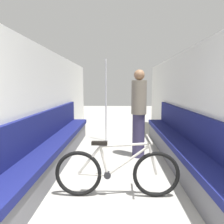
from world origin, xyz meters
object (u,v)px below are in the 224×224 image
(bench_seat_row_right, at_px, (180,147))
(bench_seat_row_left, at_px, (55,146))
(passenger_standing, at_px, (139,112))
(grab_pole_near, at_px, (106,102))
(bicycle, at_px, (117,172))

(bench_seat_row_right, bearing_deg, bench_seat_row_left, 180.00)
(bench_seat_row_right, bearing_deg, passenger_standing, 148.68)
(bench_seat_row_left, height_order, grab_pole_near, grab_pole_near)
(bench_seat_row_left, bearing_deg, bicycle, -46.30)
(bench_seat_row_left, height_order, bicycle, bench_seat_row_left)
(bench_seat_row_right, relative_size, bicycle, 2.90)
(bicycle, bearing_deg, bench_seat_row_right, 52.51)
(bench_seat_row_left, xyz_separation_m, bicycle, (1.14, -1.19, 0.00))
(grab_pole_near, bearing_deg, bench_seat_row_right, -50.18)
(passenger_standing, bearing_deg, bench_seat_row_right, -4.77)
(bench_seat_row_right, relative_size, passenger_standing, 2.66)
(bicycle, height_order, grab_pole_near, grab_pole_near)
(bicycle, bearing_deg, passenger_standing, 81.46)
(bench_seat_row_right, distance_m, bicycle, 1.65)
(bicycle, height_order, passenger_standing, passenger_standing)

